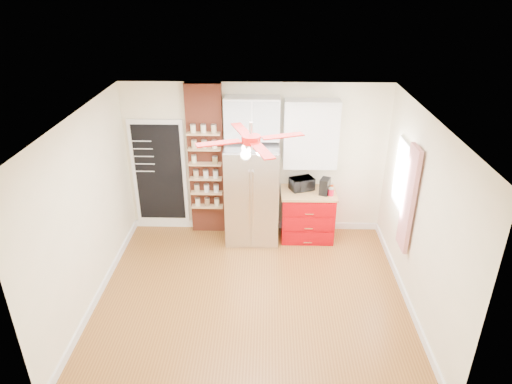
{
  "coord_description": "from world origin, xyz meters",
  "views": [
    {
      "loc": [
        0.2,
        -5.36,
        4.32
      ],
      "look_at": [
        0.04,
        0.9,
        1.27
      ],
      "focal_mm": 32.0,
      "sensor_mm": 36.0,
      "label": 1
    }
  ],
  "objects_px": {
    "pantry_jar_oats": "(194,159)",
    "fridge": "(252,194)",
    "ceiling_fan": "(251,140)",
    "red_cabinet": "(307,215)",
    "coffee_maker": "(325,186)",
    "toaster_oven": "(302,184)",
    "canister_left": "(331,192)"
  },
  "relations": [
    {
      "from": "fridge",
      "to": "ceiling_fan",
      "type": "bearing_deg",
      "value": -88.24
    },
    {
      "from": "red_cabinet",
      "to": "coffee_maker",
      "type": "bearing_deg",
      "value": -14.81
    },
    {
      "from": "ceiling_fan",
      "to": "toaster_oven",
      "type": "distance_m",
      "value": 2.4
    },
    {
      "from": "ceiling_fan",
      "to": "red_cabinet",
      "type": "bearing_deg",
      "value": 61.29
    },
    {
      "from": "ceiling_fan",
      "to": "pantry_jar_oats",
      "type": "height_order",
      "value": "ceiling_fan"
    },
    {
      "from": "pantry_jar_oats",
      "to": "fridge",
      "type": "bearing_deg",
      "value": -9.82
    },
    {
      "from": "toaster_oven",
      "to": "coffee_maker",
      "type": "relative_size",
      "value": 1.4
    },
    {
      "from": "toaster_oven",
      "to": "pantry_jar_oats",
      "type": "xyz_separation_m",
      "value": [
        -1.84,
        0.03,
        0.43
      ]
    },
    {
      "from": "fridge",
      "to": "canister_left",
      "type": "bearing_deg",
      "value": -3.5
    },
    {
      "from": "canister_left",
      "to": "pantry_jar_oats",
      "type": "relative_size",
      "value": 1.0
    },
    {
      "from": "fridge",
      "to": "ceiling_fan",
      "type": "distance_m",
      "value": 2.25
    },
    {
      "from": "red_cabinet",
      "to": "toaster_oven",
      "type": "bearing_deg",
      "value": 143.16
    },
    {
      "from": "coffee_maker",
      "to": "canister_left",
      "type": "height_order",
      "value": "coffee_maker"
    },
    {
      "from": "red_cabinet",
      "to": "fridge",
      "type": "bearing_deg",
      "value": -177.05
    },
    {
      "from": "coffee_maker",
      "to": "canister_left",
      "type": "xyz_separation_m",
      "value": [
        0.1,
        -0.06,
        -0.08
      ]
    },
    {
      "from": "canister_left",
      "to": "fridge",
      "type": "bearing_deg",
      "value": 176.5
    },
    {
      "from": "pantry_jar_oats",
      "to": "canister_left",
      "type": "bearing_deg",
      "value": -6.22
    },
    {
      "from": "red_cabinet",
      "to": "pantry_jar_oats",
      "type": "bearing_deg",
      "value": 176.45
    },
    {
      "from": "coffee_maker",
      "to": "canister_left",
      "type": "bearing_deg",
      "value": -9.95
    },
    {
      "from": "canister_left",
      "to": "pantry_jar_oats",
      "type": "height_order",
      "value": "pantry_jar_oats"
    },
    {
      "from": "fridge",
      "to": "ceiling_fan",
      "type": "height_order",
      "value": "ceiling_fan"
    },
    {
      "from": "toaster_oven",
      "to": "pantry_jar_oats",
      "type": "relative_size",
      "value": 3.14
    },
    {
      "from": "fridge",
      "to": "toaster_oven",
      "type": "relative_size",
      "value": 4.48
    },
    {
      "from": "red_cabinet",
      "to": "ceiling_fan",
      "type": "bearing_deg",
      "value": -118.71
    },
    {
      "from": "red_cabinet",
      "to": "canister_left",
      "type": "distance_m",
      "value": 0.64
    },
    {
      "from": "fridge",
      "to": "pantry_jar_oats",
      "type": "bearing_deg",
      "value": 170.18
    },
    {
      "from": "pantry_jar_oats",
      "to": "toaster_oven",
      "type": "bearing_deg",
      "value": -1.01
    },
    {
      "from": "red_cabinet",
      "to": "coffee_maker",
      "type": "relative_size",
      "value": 3.37
    },
    {
      "from": "toaster_oven",
      "to": "canister_left",
      "type": "height_order",
      "value": "toaster_oven"
    },
    {
      "from": "ceiling_fan",
      "to": "coffee_maker",
      "type": "bearing_deg",
      "value": 53.81
    },
    {
      "from": "coffee_maker",
      "to": "pantry_jar_oats",
      "type": "bearing_deg",
      "value": -162.85
    },
    {
      "from": "ceiling_fan",
      "to": "coffee_maker",
      "type": "relative_size",
      "value": 5.03
    }
  ]
}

